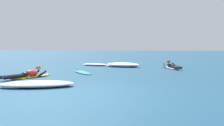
# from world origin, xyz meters

# --- Properties ---
(ground_plane) EXTENTS (120.00, 120.00, 0.00)m
(ground_plane) POSITION_xyz_m (0.00, 10.00, 0.00)
(ground_plane) COLOR navy
(surfer_near) EXTENTS (1.32, 2.44, 0.53)m
(surfer_near) POSITION_xyz_m (-3.19, 3.06, 0.14)
(surfer_near) COLOR yellow
(surfer_near) RESTS_ON ground
(surfer_far) EXTENTS (1.09, 2.53, 0.54)m
(surfer_far) POSITION_xyz_m (2.99, 8.65, 0.14)
(surfer_far) COLOR white
(surfer_far) RESTS_ON ground
(drifting_surfboard) EXTENTS (1.63, 2.13, 0.16)m
(drifting_surfboard) POSITION_xyz_m (-1.54, 5.38, 0.03)
(drifting_surfboard) COLOR #2DB2D1
(drifting_surfboard) RESTS_ON ground
(whitewater_front) EXTENTS (2.52, 1.61, 0.20)m
(whitewater_front) POSITION_xyz_m (-1.78, 0.87, 0.10)
(whitewater_front) COLOR white
(whitewater_front) RESTS_ON ground
(whitewater_mid_left) EXTENTS (2.36, 1.62, 0.28)m
(whitewater_mid_left) POSITION_xyz_m (0.01, 9.33, 0.13)
(whitewater_mid_left) COLOR white
(whitewater_mid_left) RESTS_ON ground
(whitewater_mid_right) EXTENTS (1.84, 1.09, 0.18)m
(whitewater_mid_right) POSITION_xyz_m (-1.95, 9.92, 0.08)
(whitewater_mid_right) COLOR white
(whitewater_mid_right) RESTS_ON ground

